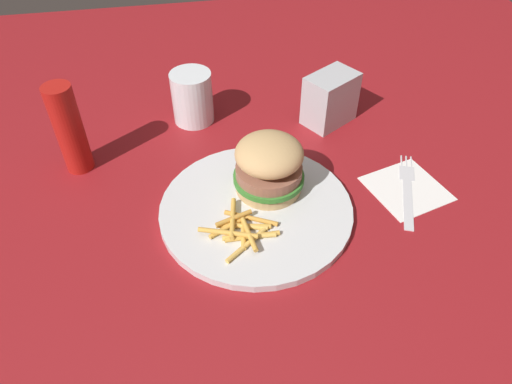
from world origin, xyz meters
TOP-DOWN VIEW (x-y plane):
  - ground_plane at (0.00, 0.00)m, footprint 1.60×1.60m
  - plate at (-0.02, -0.01)m, footprint 0.29×0.29m
  - sandwich at (0.01, 0.03)m, footprint 0.11×0.11m
  - fries_pile at (-0.05, -0.05)m, footprint 0.11×0.11m
  - napkin at (0.22, -0.00)m, footprint 0.14×0.14m
  - fork at (0.22, -0.00)m, footprint 0.08×0.17m
  - drink_glass at (-0.09, 0.25)m, footprint 0.07×0.07m
  - napkin_dispenser at (0.15, 0.20)m, footprint 0.11×0.10m
  - ketchup_bottle at (-0.29, 0.15)m, footprint 0.04×0.04m

SIDE VIEW (x-z plane):
  - ground_plane at x=0.00m, z-range 0.00..0.00m
  - napkin at x=0.22m, z-range 0.00..0.00m
  - fork at x=0.22m, z-range 0.00..0.01m
  - plate at x=-0.02m, z-range 0.00..0.01m
  - fries_pile at x=-0.05m, z-range 0.01..0.02m
  - drink_glass at x=-0.09m, z-range -0.01..0.09m
  - napkin_dispenser at x=0.15m, z-range 0.00..0.09m
  - sandwich at x=0.01m, z-range 0.01..0.10m
  - ketchup_bottle at x=-0.29m, z-range 0.00..0.15m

